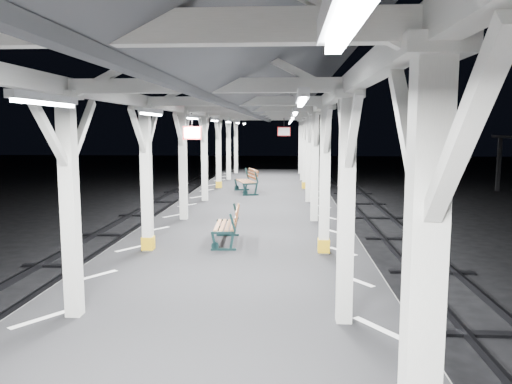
{
  "coord_description": "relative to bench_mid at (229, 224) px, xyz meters",
  "views": [
    {
      "loc": [
        1.16,
        -9.01,
        3.79
      ],
      "look_at": [
        0.39,
        3.39,
        2.2
      ],
      "focal_mm": 35.0,
      "sensor_mm": 36.0,
      "label": 1
    }
  ],
  "objects": [
    {
      "name": "platform",
      "position": [
        0.23,
        -2.9,
        -0.97
      ],
      "size": [
        6.0,
        50.0,
        1.0
      ],
      "primitive_type": "cube",
      "color": "black",
      "rests_on": "ground"
    },
    {
      "name": "bench_mid",
      "position": [
        0.0,
        0.0,
        0.0
      ],
      "size": [
        0.69,
        1.65,
        0.88
      ],
      "rotation": [
        0.0,
        0.0,
        0.05
      ],
      "color": "#112829",
      "rests_on": "platform"
    },
    {
      "name": "canopy",
      "position": [
        0.23,
        -2.92,
        3.1
      ],
      "size": [
        5.4,
        49.0,
        4.65
      ],
      "color": "silver",
      "rests_on": "platform"
    },
    {
      "name": "ground",
      "position": [
        0.23,
        -2.9,
        -1.47
      ],
      "size": [
        120.0,
        120.0,
        0.0
      ],
      "primitive_type": "plane",
      "color": "black",
      "rests_on": "ground"
    },
    {
      "name": "hazard_stripes_right",
      "position": [
        2.68,
        -2.9,
        -0.46
      ],
      "size": [
        1.0,
        48.0,
        0.01
      ],
      "primitive_type": "cube",
      "color": "silver",
      "rests_on": "platform"
    },
    {
      "name": "bench_far",
      "position": [
        -0.27,
        9.55,
        0.08
      ],
      "size": [
        1.21,
        2.01,
        1.02
      ],
      "rotation": [
        0.0,
        0.0,
        0.3
      ],
      "color": "#112829",
      "rests_on": "platform"
    },
    {
      "name": "track_right",
      "position": [
        5.23,
        -2.9,
        -1.39
      ],
      "size": [
        2.2,
        60.0,
        0.16
      ],
      "color": "#2D2D33",
      "rests_on": "ground"
    },
    {
      "name": "hazard_stripes_left",
      "position": [
        -2.22,
        -2.9,
        -0.46
      ],
      "size": [
        1.0,
        48.0,
        0.01
      ],
      "primitive_type": "cube",
      "color": "silver",
      "rests_on": "platform"
    }
  ]
}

